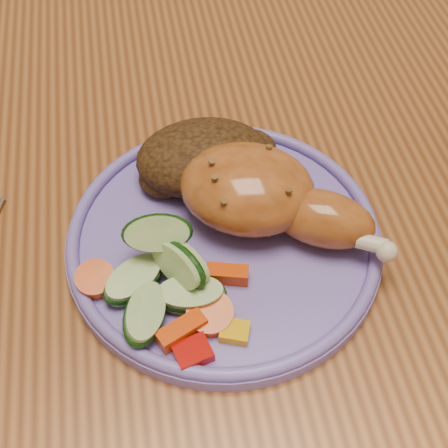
# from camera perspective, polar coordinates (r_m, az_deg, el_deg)

# --- Properties ---
(dining_table) EXTENTS (0.90, 1.40, 0.75)m
(dining_table) POSITION_cam_1_polar(r_m,az_deg,el_deg) (0.60, 0.51, -0.90)
(dining_table) COLOR brown
(dining_table) RESTS_ON ground
(chair_far) EXTENTS (0.42, 0.42, 0.91)m
(chair_far) POSITION_cam_1_polar(r_m,az_deg,el_deg) (1.18, -5.26, 18.11)
(chair_far) COLOR #4C2D16
(chair_far) RESTS_ON ground
(plate) EXTENTS (0.24, 0.24, 0.01)m
(plate) POSITION_cam_1_polar(r_m,az_deg,el_deg) (0.49, -0.00, -1.54)
(plate) COLOR #6D5CB8
(plate) RESTS_ON dining_table
(plate_rim) EXTENTS (0.24, 0.24, 0.01)m
(plate_rim) POSITION_cam_1_polar(r_m,az_deg,el_deg) (0.48, -0.00, -0.74)
(plate_rim) COLOR #6D5CB8
(plate_rim) RESTS_ON plate
(chicken_leg) EXTENTS (0.16, 0.14, 0.06)m
(chicken_leg) POSITION_cam_1_polar(r_m,az_deg,el_deg) (0.47, 3.78, 2.60)
(chicken_leg) COLOR #AE5F24
(chicken_leg) RESTS_ON plate
(rice_pilaf) EXTENTS (0.12, 0.08, 0.05)m
(rice_pilaf) POSITION_cam_1_polar(r_m,az_deg,el_deg) (0.51, -1.67, 6.07)
(rice_pilaf) COLOR #402710
(rice_pilaf) RESTS_ON plate
(vegetable_pile) EXTENTS (0.13, 0.12, 0.06)m
(vegetable_pile) POSITION_cam_1_polar(r_m,az_deg,el_deg) (0.44, -5.45, -5.41)
(vegetable_pile) COLOR #A50A05
(vegetable_pile) RESTS_ON plate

